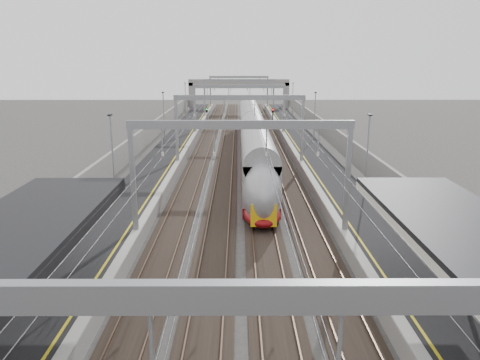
{
  "coord_description": "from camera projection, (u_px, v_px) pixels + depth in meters",
  "views": [
    {
      "loc": [
        -0.11,
        -4.56,
        10.91
      ],
      "look_at": [
        0.0,
        29.12,
        2.27
      ],
      "focal_mm": 35.0,
      "sensor_mm": 36.0,
      "label": 1
    }
  ],
  "objects": [
    {
      "name": "overhead_line",
      "position": [
        239.0,
        102.0,
        55.6
      ],
      "size": [
        13.0,
        140.0,
        6.6
      ],
      "color": "gray",
      "rests_on": "platform_left"
    },
    {
      "name": "tracks",
      "position": [
        240.0,
        163.0,
        50.71
      ],
      "size": [
        11.4,
        140.0,
        0.2
      ],
      "color": "black",
      "rests_on": "ground"
    },
    {
      "name": "signal_red_far",
      "position": [
        273.0,
        115.0,
        75.24
      ],
      "size": [
        0.32,
        0.32,
        3.48
      ],
      "color": "black",
      "rests_on": "ground"
    },
    {
      "name": "train",
      "position": [
        253.0,
        143.0,
        51.55
      ],
      "size": [
        2.67,
        48.65,
        4.22
      ],
      "color": "maroon",
      "rests_on": "ground"
    },
    {
      "name": "signal_red_near",
      "position": [
        261.0,
        120.0,
        68.85
      ],
      "size": [
        0.32,
        0.32,
        3.48
      ],
      "color": "black",
      "rests_on": "ground"
    },
    {
      "name": "wall_left",
      "position": [
        136.0,
        149.0,
        50.28
      ],
      "size": [
        0.3,
        120.0,
        3.2
      ],
      "primitive_type": "cube",
      "color": "gray",
      "rests_on": "ground"
    },
    {
      "name": "platform_right",
      "position": [
        313.0,
        159.0,
        50.62
      ],
      "size": [
        4.0,
        120.0,
        1.0
      ],
      "primitive_type": "cube",
      "color": "black",
      "rests_on": "ground"
    },
    {
      "name": "wall_right",
      "position": [
        343.0,
        149.0,
        50.36
      ],
      "size": [
        0.3,
        120.0,
        3.2
      ],
      "primitive_type": "cube",
      "color": "gray",
      "rests_on": "ground"
    },
    {
      "name": "overbridge",
      "position": [
        239.0,
        87.0,
        102.67
      ],
      "size": [
        22.0,
        2.2,
        6.9
      ],
      "color": "gray",
      "rests_on": "ground"
    },
    {
      "name": "signal_green",
      "position": [
        207.0,
        115.0,
        75.41
      ],
      "size": [
        0.32,
        0.32,
        3.48
      ],
      "color": "black",
      "rests_on": "ground"
    },
    {
      "name": "platform_left",
      "position": [
        166.0,
        159.0,
        50.57
      ],
      "size": [
        4.0,
        120.0,
        1.0
      ],
      "primitive_type": "cube",
      "color": "black",
      "rests_on": "ground"
    }
  ]
}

